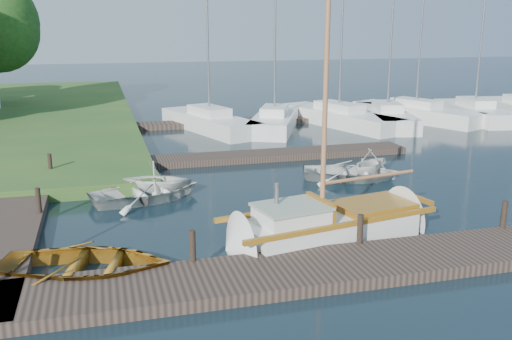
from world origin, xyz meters
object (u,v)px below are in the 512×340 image
object	(u,v)px
mooring_post_4	(38,200)
tender_c	(351,170)
dinghy	(85,260)
marina_boat_2	(274,120)
tender_b	(157,177)
marina_boat_6	(475,111)
marina_boat_4	(387,116)
marina_boat_1	(209,121)
tender_a	(147,189)
marina_boat_5	(416,112)
mooring_post_3	(504,214)
tender_d	(372,161)
mooring_post_1	(193,246)
mooring_post_2	(360,229)
sailboat	(332,227)
mooring_post_5	(50,164)
marina_boat_3	(339,116)

from	to	relation	value
mooring_post_4	tender_c	bearing A→B (deg)	10.37
dinghy	marina_boat_2	bearing A→B (deg)	-14.38
tender_b	marina_boat_6	xyz separation A→B (m)	(21.67, 11.60, -0.10)
marina_boat_4	marina_boat_1	bearing A→B (deg)	99.99
tender_a	marina_boat_5	size ratio (longest dim) A/B	0.32
marina_boat_2	marina_boat_1	bearing A→B (deg)	100.13
mooring_post_3	marina_boat_1	distance (m)	20.05
tender_d	mooring_post_1	bearing A→B (deg)	96.17
mooring_post_2	dinghy	xyz separation A→B (m)	(-7.06, 0.43, -0.27)
tender_b	marina_boat_2	bearing A→B (deg)	-17.23
tender_b	marina_boat_6	distance (m)	24.58
mooring_post_4	dinghy	xyz separation A→B (m)	(1.44, -4.57, -0.27)
mooring_post_3	marina_boat_4	distance (m)	19.35
mooring_post_1	marina_boat_4	bearing A→B (deg)	50.66
tender_d	marina_boat_1	bearing A→B (deg)	-14.75
mooring_post_3	tender_a	world-z (taller)	mooring_post_3
dinghy	marina_boat_1	world-z (taller)	marina_boat_1
mooring_post_3	sailboat	distance (m)	4.93
tender_a	marina_boat_6	world-z (taller)	marina_boat_6
marina_boat_5	marina_boat_1	bearing A→B (deg)	65.53
mooring_post_1	marina_boat_5	size ratio (longest dim) A/B	0.07
tender_b	marina_boat_1	bearing A→B (deg)	-1.47
mooring_post_1	tender_b	size ratio (longest dim) A/B	0.32
mooring_post_3	tender_b	distance (m)	11.56
mooring_post_3	mooring_post_4	bearing A→B (deg)	158.96
mooring_post_5	marina_boat_6	world-z (taller)	marina_boat_6
tender_a	tender_d	distance (m)	9.19
tender_b	marina_boat_6	size ratio (longest dim) A/B	0.25
tender_c	marina_boat_4	size ratio (longest dim) A/B	0.35
marina_boat_1	marina_boat_3	bearing A→B (deg)	-110.88
sailboat	marina_boat_1	bearing A→B (deg)	79.38
marina_boat_1	marina_boat_2	size ratio (longest dim) A/B	0.80
mooring_post_2	marina_boat_2	xyz separation A→B (m)	(3.35, 18.52, -0.11)
marina_boat_3	marina_boat_5	distance (m)	5.47
marina_boat_5	tender_d	bearing A→B (deg)	118.81
tender_b	mooring_post_3	bearing A→B (deg)	-110.02
marina_boat_4	mooring_post_4	bearing A→B (deg)	140.70
mooring_post_4	marina_boat_5	distance (m)	25.93
tender_a	tender_d	size ratio (longest dim) A/B	1.62
mooring_post_1	tender_a	xyz separation A→B (m)	(-0.58, 6.44, -0.30)
tender_c	sailboat	bearing A→B (deg)	172.50
tender_c	mooring_post_3	bearing A→B (deg)	-146.44
sailboat	marina_boat_2	world-z (taller)	marina_boat_2
mooring_post_2	marina_boat_3	bearing A→B (deg)	68.11
mooring_post_1	marina_boat_5	world-z (taller)	marina_boat_5
tender_d	marina_boat_5	bearing A→B (deg)	-72.08
mooring_post_1	dinghy	size ratio (longest dim) A/B	0.19
mooring_post_4	marina_boat_2	xyz separation A→B (m)	(11.85, 13.52, -0.11)
mooring_post_4	marina_boat_2	size ratio (longest dim) A/B	0.07
mooring_post_1	marina_boat_1	xyz separation A→B (m)	(4.16, 19.46, -0.14)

